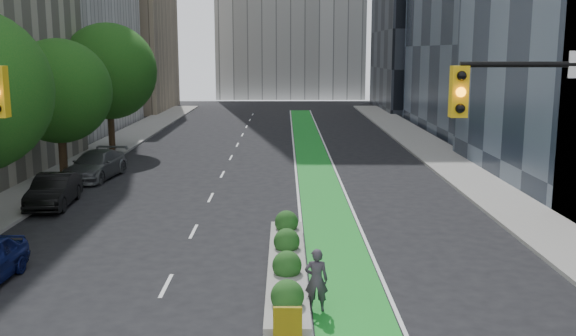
{
  "coord_description": "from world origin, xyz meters",
  "views": [
    {
      "loc": [
        1.14,
        -12.65,
        7.06
      ],
      "look_at": [
        1.25,
        9.63,
        3.0
      ],
      "focal_mm": 40.0,
      "sensor_mm": 36.0,
      "label": 1
    }
  ],
  "objects_px": {
    "parked_car_left_mid": "(54,191)",
    "parked_car_left_far": "(96,165)",
    "cyclist": "(316,280)",
    "median_planter": "(287,263)"
  },
  "relations": [
    {
      "from": "parked_car_left_mid",
      "to": "parked_car_left_far",
      "type": "relative_size",
      "value": 0.85
    },
    {
      "from": "parked_car_left_mid",
      "to": "cyclist",
      "type": "bearing_deg",
      "value": -50.96
    },
    {
      "from": "median_planter",
      "to": "cyclist",
      "type": "distance_m",
      "value": 3.12
    },
    {
      "from": "median_planter",
      "to": "parked_car_left_far",
      "type": "height_order",
      "value": "parked_car_left_far"
    },
    {
      "from": "median_planter",
      "to": "cyclist",
      "type": "bearing_deg",
      "value": -74.91
    },
    {
      "from": "parked_car_left_mid",
      "to": "parked_car_left_far",
      "type": "xyz_separation_m",
      "value": [
        0.0,
        6.61,
        0.02
      ]
    },
    {
      "from": "cyclist",
      "to": "parked_car_left_mid",
      "type": "height_order",
      "value": "cyclist"
    },
    {
      "from": "median_planter",
      "to": "parked_car_left_far",
      "type": "relative_size",
      "value": 1.93
    },
    {
      "from": "cyclist",
      "to": "parked_car_left_far",
      "type": "relative_size",
      "value": 0.34
    },
    {
      "from": "median_planter",
      "to": "parked_car_left_mid",
      "type": "bearing_deg",
      "value": 139.35
    }
  ]
}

